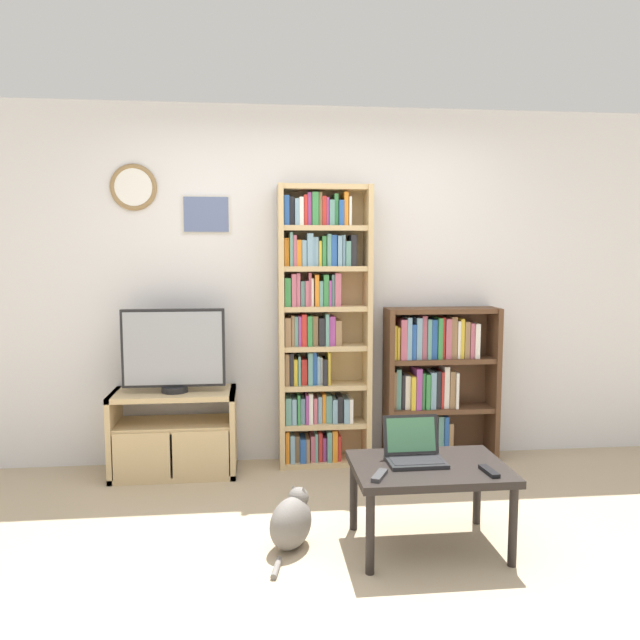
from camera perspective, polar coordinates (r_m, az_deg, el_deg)
ground_plane at (r=3.32m, az=1.95°, el=-21.66°), size 18.00×18.00×0.00m
wall_back at (r=4.63m, az=-1.04°, el=3.13°), size 7.16×0.09×2.60m
tv_stand at (r=4.54m, az=-13.18°, el=-10.01°), size 0.85×0.42×0.59m
television at (r=4.40m, az=-13.23°, el=-2.72°), size 0.70×0.18×0.58m
bookshelf_tall at (r=4.50m, az=-0.08°, el=-0.58°), size 0.66×0.25×2.02m
bookshelf_short at (r=4.74m, az=10.28°, el=-5.68°), size 0.84×0.25×1.15m
coffee_table at (r=3.41m, az=9.93°, el=-13.71°), size 0.80×0.58×0.45m
laptop at (r=3.42m, az=8.57°, el=-11.69°), size 0.30×0.25×0.23m
remote_near_laptop at (r=3.33m, az=15.20°, el=-13.19°), size 0.06×0.16×0.02m
remote_far_from_laptop at (r=3.18m, az=5.46°, el=-13.96°), size 0.11×0.16×0.02m
cat at (r=3.45m, az=-2.57°, el=-17.91°), size 0.32×0.50×0.31m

